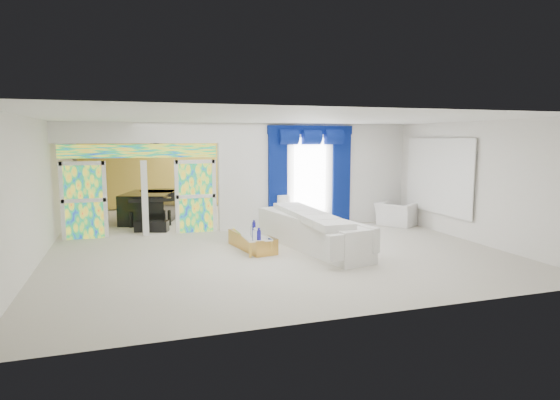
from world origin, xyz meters
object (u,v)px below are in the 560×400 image
object	(u,v)px
white_sofa	(310,232)
armchair	(397,214)
console_table	(293,221)
grand_piano	(149,207)
coffee_table	(252,241)

from	to	relation	value
white_sofa	armchair	xyz separation A→B (m)	(3.52, 1.91, -0.02)
white_sofa	console_table	distance (m)	2.51
console_table	grand_piano	xyz separation A→B (m)	(-3.93, 2.32, 0.27)
coffee_table	grand_piano	xyz separation A→B (m)	(-2.14, 4.49, 0.28)
coffee_table	console_table	size ratio (longest dim) A/B	1.42
console_table	grand_piano	size ratio (longest dim) A/B	0.63
coffee_table	console_table	bearing A→B (deg)	50.34
coffee_table	armchair	bearing A→B (deg)	18.31
coffee_table	armchair	world-z (taller)	armchair
console_table	armchair	xyz separation A→B (m)	(3.07, -0.55, 0.15)
white_sofa	grand_piano	bearing A→B (deg)	115.61
white_sofa	coffee_table	xyz separation A→B (m)	(-1.35, 0.30, -0.19)
armchair	console_table	bearing A→B (deg)	46.11
console_table	grand_piano	bearing A→B (deg)	149.44
coffee_table	grand_piano	size ratio (longest dim) A/B	0.90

